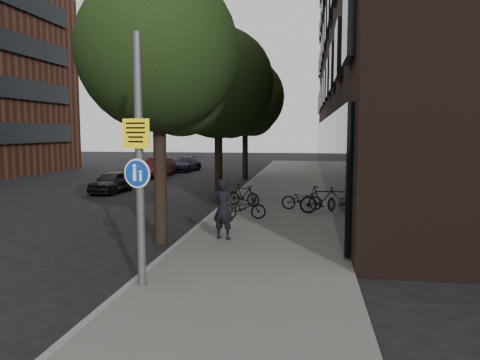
% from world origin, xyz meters
% --- Properties ---
extents(ground, '(120.00, 120.00, 0.00)m').
position_xyz_m(ground, '(0.00, 0.00, 0.00)').
color(ground, black).
rests_on(ground, ground).
extents(sidewalk, '(4.50, 60.00, 0.12)m').
position_xyz_m(sidewalk, '(0.25, 10.00, 0.06)').
color(sidewalk, '#5C5A55').
rests_on(sidewalk, ground).
extents(curb_edge, '(0.15, 60.00, 0.13)m').
position_xyz_m(curb_edge, '(-2.00, 10.00, 0.07)').
color(curb_edge, slate).
rests_on(curb_edge, ground).
extents(building_right_dark_brick, '(12.00, 40.00, 18.00)m').
position_xyz_m(building_right_dark_brick, '(8.50, 22.00, 9.00)').
color(building_right_dark_brick, black).
rests_on(building_right_dark_brick, ground).
extents(street_tree_near, '(4.40, 4.40, 7.50)m').
position_xyz_m(street_tree_near, '(-2.53, 4.64, 5.11)').
color(street_tree_near, black).
rests_on(street_tree_near, ground).
extents(street_tree_mid, '(5.00, 5.00, 7.80)m').
position_xyz_m(street_tree_mid, '(-2.53, 13.14, 5.11)').
color(street_tree_mid, black).
rests_on(street_tree_mid, ground).
extents(street_tree_far, '(5.00, 5.00, 7.80)m').
position_xyz_m(street_tree_far, '(-2.53, 22.14, 5.11)').
color(street_tree_far, black).
rests_on(street_tree_far, ground).
extents(signpost, '(0.56, 0.16, 4.87)m').
position_xyz_m(signpost, '(-1.73, 0.61, 2.58)').
color(signpost, '#595B5E').
rests_on(signpost, sidewalk).
extents(pedestrian, '(0.71, 0.56, 1.71)m').
position_xyz_m(pedestrian, '(-0.87, 4.73, 0.97)').
color(pedestrian, black).
rests_on(pedestrian, sidewalk).
extents(parked_bike_facade_near, '(1.56, 0.55, 0.82)m').
position_xyz_m(parked_bike_facade_near, '(1.25, 10.06, 0.53)').
color(parked_bike_facade_near, black).
rests_on(parked_bike_facade_near, sidewalk).
extents(parked_bike_facade_far, '(1.74, 0.78, 1.01)m').
position_xyz_m(parked_bike_facade_far, '(2.00, 9.31, 0.62)').
color(parked_bike_facade_far, black).
rests_on(parked_bike_facade_far, sidewalk).
extents(parked_bike_curb_near, '(1.60, 0.84, 0.80)m').
position_xyz_m(parked_bike_curb_near, '(-0.70, 7.78, 0.52)').
color(parked_bike_curb_near, black).
rests_on(parked_bike_curb_near, sidewalk).
extents(parked_bike_curb_far, '(1.53, 0.94, 0.89)m').
position_xyz_m(parked_bike_curb_far, '(-1.12, 10.55, 0.57)').
color(parked_bike_curb_far, black).
rests_on(parked_bike_curb_far, sidewalk).
extents(parked_car_near, '(1.50, 3.34, 1.11)m').
position_xyz_m(parked_car_near, '(-8.48, 14.60, 0.56)').
color(parked_car_near, black).
rests_on(parked_car_near, ground).
extents(parked_car_mid, '(1.42, 4.05, 1.33)m').
position_xyz_m(parked_car_mid, '(-8.82, 23.18, 0.67)').
color(parked_car_mid, '#5B1A20').
rests_on(parked_car_mid, ground).
extents(parked_car_far, '(2.08, 4.09, 1.14)m').
position_xyz_m(parked_car_far, '(-8.11, 27.66, 0.57)').
color(parked_car_far, black).
rests_on(parked_car_far, ground).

